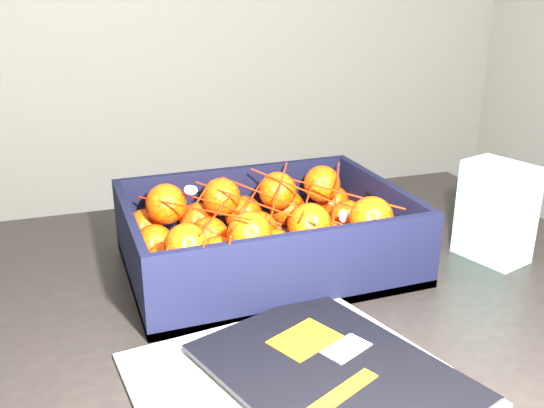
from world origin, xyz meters
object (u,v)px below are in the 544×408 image
object	(u,v)px
table	(245,354)
magazine_stack	(307,382)
produce_crate	(265,244)
retail_carton	(496,212)

from	to	relation	value
table	magazine_stack	xyz separation A→B (m)	(0.00, -0.22, 0.11)
table	produce_crate	world-z (taller)	produce_crate
produce_crate	retail_carton	size ratio (longest dim) A/B	2.68
produce_crate	retail_carton	bearing A→B (deg)	-15.72
retail_carton	table	bearing A→B (deg)	161.70
magazine_stack	produce_crate	distance (m)	0.31
magazine_stack	produce_crate	size ratio (longest dim) A/B	0.90
magazine_stack	produce_crate	bearing A→B (deg)	78.91
retail_carton	magazine_stack	bearing A→B (deg)	-169.03
produce_crate	retail_carton	xyz separation A→B (m)	(0.34, -0.10, 0.04)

